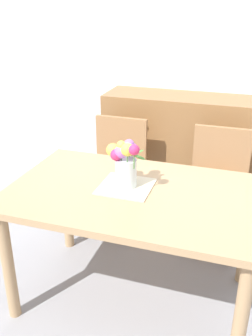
# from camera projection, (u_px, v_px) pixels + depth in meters

# --- Properties ---
(ground_plane) EXTENTS (12.00, 12.00, 0.00)m
(ground_plane) POSITION_uv_depth(u_px,v_px,m) (134.00, 296.00, 2.45)
(ground_plane) COLOR #939399
(back_wall) EXTENTS (7.00, 0.10, 2.80)m
(back_wall) POSITION_uv_depth(u_px,v_px,m) (191.00, 43.00, 3.27)
(back_wall) COLOR silver
(back_wall) RESTS_ON ground_plane
(dining_table) EXTENTS (1.44, 0.90, 0.76)m
(dining_table) POSITION_uv_depth(u_px,v_px,m) (135.00, 207.00, 2.18)
(dining_table) COLOR tan
(dining_table) RESTS_ON ground_plane
(chair_left) EXTENTS (0.42, 0.42, 0.90)m
(chair_left) POSITION_uv_depth(u_px,v_px,m) (117.00, 167.00, 3.04)
(chair_left) COLOR #9E7047
(chair_left) RESTS_ON ground_plane
(chair_right) EXTENTS (0.42, 0.42, 0.90)m
(chair_right) POSITION_uv_depth(u_px,v_px,m) (218.00, 180.00, 2.82)
(chair_right) COLOR #9E7047
(chair_right) RESTS_ON ground_plane
(dresser) EXTENTS (1.40, 0.47, 1.00)m
(dresser) POSITION_uv_depth(u_px,v_px,m) (184.00, 152.00, 3.39)
(dresser) COLOR olive
(dresser) RESTS_ON ground_plane
(placemat) EXTENTS (0.30, 0.30, 0.01)m
(placemat) POSITION_uv_depth(u_px,v_px,m) (126.00, 186.00, 2.19)
(placemat) COLOR beige
(placemat) RESTS_ON dining_table
(flower_vase) EXTENTS (0.24, 0.21, 0.29)m
(flower_vase) POSITION_uv_depth(u_px,v_px,m) (125.00, 162.00, 2.13)
(flower_vase) COLOR silver
(flower_vase) RESTS_ON placemat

